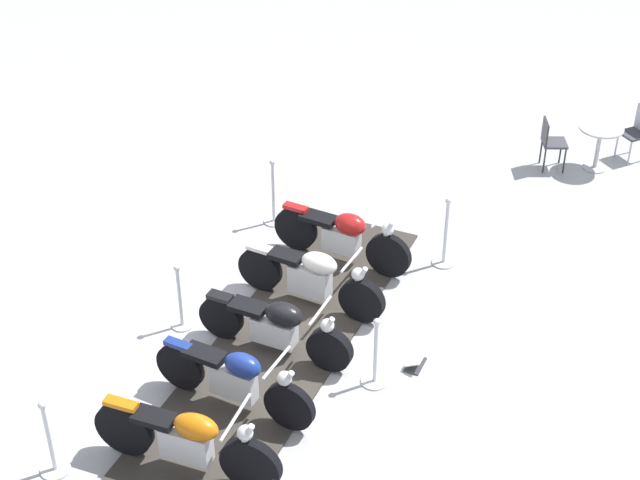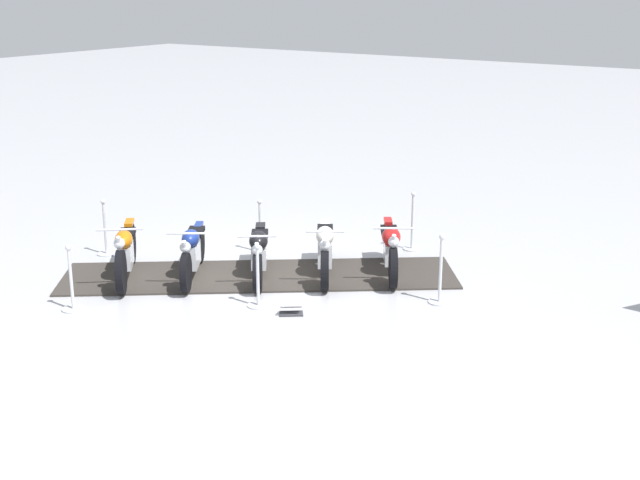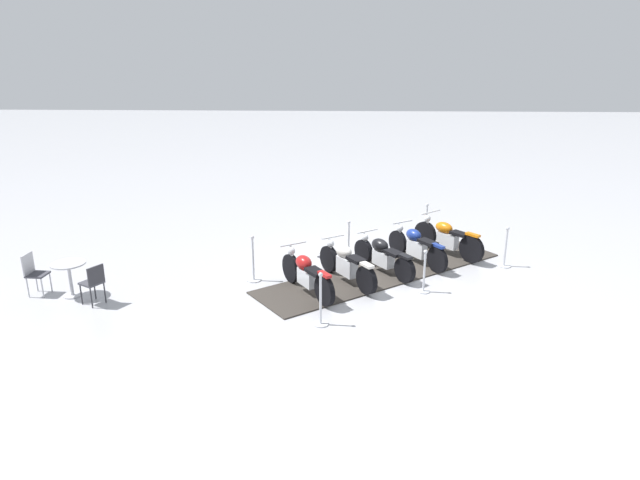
# 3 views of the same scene
# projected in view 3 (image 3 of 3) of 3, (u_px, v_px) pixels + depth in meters

# --- Properties ---
(ground_plane) EXTENTS (80.00, 80.00, 0.00)m
(ground_plane) POSITION_uv_depth(u_px,v_px,m) (383.00, 273.00, 13.92)
(ground_plane) COLOR #B2B2B7
(display_platform) EXTENTS (6.32, 5.33, 0.03)m
(display_platform) POSITION_uv_depth(u_px,v_px,m) (383.00, 272.00, 13.92)
(display_platform) COLOR #38332D
(display_platform) RESTS_ON ground_plane
(motorcycle_copper) EXTENTS (1.57, 1.82, 1.04)m
(motorcycle_copper) POSITION_uv_depth(u_px,v_px,m) (447.00, 237.00, 15.00)
(motorcycle_copper) COLOR black
(motorcycle_copper) RESTS_ON display_platform
(motorcycle_navy) EXTENTS (1.29, 1.88, 0.95)m
(motorcycle_navy) POSITION_uv_depth(u_px,v_px,m) (416.00, 245.00, 14.40)
(motorcycle_navy) COLOR black
(motorcycle_navy) RESTS_ON display_platform
(motorcycle_black) EXTENTS (1.39, 1.85, 0.90)m
(motorcycle_black) POSITION_uv_depth(u_px,v_px,m) (383.00, 255.00, 13.80)
(motorcycle_black) COLOR black
(motorcycle_black) RESTS_ON display_platform
(motorcycle_cream) EXTENTS (1.34, 1.94, 0.96)m
(motorcycle_cream) POSITION_uv_depth(u_px,v_px,m) (346.00, 263.00, 13.19)
(motorcycle_cream) COLOR black
(motorcycle_cream) RESTS_ON display_platform
(motorcycle_maroon) EXTENTS (1.29, 1.90, 0.99)m
(motorcycle_maroon) POSITION_uv_depth(u_px,v_px,m) (306.00, 273.00, 12.58)
(motorcycle_maroon) COLOR black
(motorcycle_maroon) RESTS_ON display_platform
(stanchion_left_mid) EXTENTS (0.30, 0.30, 1.01)m
(stanchion_left_mid) POSITION_uv_depth(u_px,v_px,m) (424.00, 278.00, 12.72)
(stanchion_left_mid) COLOR silver
(stanchion_left_mid) RESTS_ON ground_plane
(stanchion_right_front) EXTENTS (0.36, 0.36, 1.05)m
(stanchion_right_front) POSITION_uv_depth(u_px,v_px,m) (426.00, 228.00, 16.45)
(stanchion_right_front) COLOR silver
(stanchion_right_front) RESTS_ON ground_plane
(stanchion_left_front) EXTENTS (0.35, 0.35, 1.05)m
(stanchion_left_front) POSITION_uv_depth(u_px,v_px,m) (505.00, 254.00, 14.27)
(stanchion_left_front) COLOR silver
(stanchion_left_front) RESTS_ON ground_plane
(stanchion_left_rear) EXTENTS (0.33, 0.33, 1.12)m
(stanchion_left_rear) POSITION_uv_depth(u_px,v_px,m) (321.00, 308.00, 11.18)
(stanchion_left_rear) COLOR silver
(stanchion_left_rear) RESTS_ON ground_plane
(stanchion_right_mid) EXTENTS (0.35, 0.35, 1.01)m
(stanchion_right_mid) POSITION_uv_depth(u_px,v_px,m) (349.00, 246.00, 14.91)
(stanchion_right_mid) COLOR silver
(stanchion_right_mid) RESTS_ON ground_plane
(stanchion_right_rear) EXTENTS (0.35, 0.35, 1.13)m
(stanchion_right_rear) POSITION_uv_depth(u_px,v_px,m) (253.00, 267.00, 13.36)
(stanchion_right_rear) COLOR silver
(stanchion_right_rear) RESTS_ON ground_plane
(info_placard) EXTENTS (0.41, 0.38, 0.19)m
(info_placard) POSITION_uv_depth(u_px,v_px,m) (325.00, 255.00, 15.01)
(info_placard) COLOR #333338
(info_placard) RESTS_ON ground_plane
(cafe_table) EXTENTS (0.75, 0.75, 0.79)m
(cafe_table) POSITION_uv_depth(u_px,v_px,m) (69.00, 271.00, 12.44)
(cafe_table) COLOR #B7B7BC
(cafe_table) RESTS_ON ground_plane
(cafe_chair_near_table) EXTENTS (0.42, 0.42, 0.96)m
(cafe_chair_near_table) POSITION_uv_depth(u_px,v_px,m) (34.00, 271.00, 12.53)
(cafe_chair_near_table) COLOR #B7B7BC
(cafe_chair_near_table) RESTS_ON ground_plane
(cafe_chair_across_table) EXTENTS (0.55, 0.55, 0.90)m
(cafe_chair_across_table) POSITION_uv_depth(u_px,v_px,m) (93.00, 281.00, 12.04)
(cafe_chair_across_table) COLOR #2D2D33
(cafe_chair_across_table) RESTS_ON ground_plane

